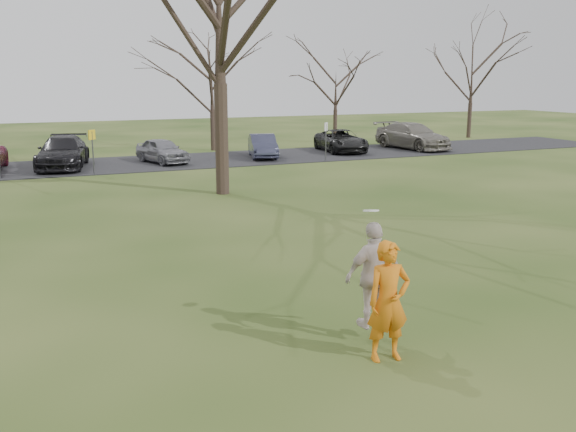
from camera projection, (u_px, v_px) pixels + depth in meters
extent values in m
plane|color=#1E380F|center=(385.00, 353.00, 10.37)|extent=(120.00, 120.00, 0.00)
cube|color=black|center=(127.00, 164.00, 32.77)|extent=(62.00, 6.50, 0.04)
imported|color=orange|center=(388.00, 301.00, 9.95)|extent=(0.76, 0.55, 1.95)
imported|color=black|center=(63.00, 152.00, 31.21)|extent=(3.21, 5.59, 1.53)
imported|color=gray|center=(162.00, 150.00, 33.01)|extent=(2.48, 4.02, 1.28)
imported|color=#313349|center=(263.00, 146.00, 35.19)|extent=(2.32, 4.11, 1.28)
imported|color=black|center=(341.00, 141.00, 37.94)|extent=(2.83, 4.98, 1.31)
imported|color=slate|center=(413.00, 136.00, 39.49)|extent=(3.01, 5.77, 1.60)
imported|color=beige|center=(374.00, 275.00, 10.66)|extent=(1.08, 0.46, 1.84)
cylinder|color=white|center=(371.00, 211.00, 10.55)|extent=(0.27, 0.27, 0.08)
cylinder|color=#47474C|center=(93.00, 153.00, 29.09)|extent=(0.06, 0.06, 2.00)
cube|color=yellow|center=(92.00, 135.00, 28.91)|extent=(0.35, 0.35, 0.45)
cylinder|color=#47474C|center=(326.00, 143.00, 33.75)|extent=(0.06, 0.06, 2.00)
cube|color=silver|center=(326.00, 127.00, 33.57)|extent=(0.35, 0.35, 0.45)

